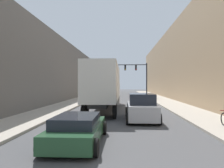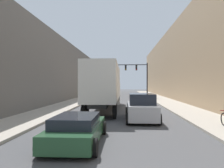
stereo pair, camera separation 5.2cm
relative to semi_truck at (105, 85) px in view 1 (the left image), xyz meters
name	(u,v)px [view 1 (the left image)]	position (x,y,z in m)	size (l,w,h in m)	color
sidewalk_right	(163,101)	(7.44, 10.83, -2.27)	(3.20, 80.00, 0.15)	#B2A899
sidewalk_left	(79,100)	(-4.76, 10.83, -2.27)	(3.20, 80.00, 0.15)	#B2A899
building_right	(196,61)	(12.04, 10.83, 3.39)	(6.00, 80.00, 11.47)	tan
building_left	(48,71)	(-9.37, 10.83, 1.99)	(6.00, 80.00, 8.67)	#66605B
semi_truck	(105,85)	(0.00, 0.00, 0.00)	(2.50, 13.62, 4.13)	silver
sedan_car	(78,129)	(-0.16, -11.80, -1.76)	(2.10, 4.57, 1.19)	#234C2D
suv_car	(141,108)	(2.94, -5.83, -1.49)	(2.11, 4.77, 1.82)	#B7B7BC
traffic_signal_gantry	(139,74)	(4.38, 16.94, 1.83)	(5.61, 0.35, 6.07)	black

